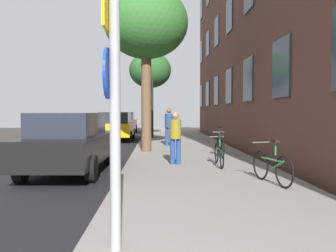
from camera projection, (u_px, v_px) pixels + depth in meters
The scene contains 16 objects.
ground_plane at pixel (105, 149), 15.63m from camera, with size 41.80×41.80×0.00m, color #332D28.
road_asphalt at pixel (57, 149), 15.56m from camera, with size 7.00×38.00×0.01m, color black.
sidewalk at pixel (183, 147), 15.73m from camera, with size 4.20×38.00×0.12m, color gray.
sign_post at pixel (113, 85), 3.84m from camera, with size 0.15×0.60×3.21m.
traffic_light at pixel (151, 98), 20.83m from camera, with size 0.43×0.24×3.42m.
tree_near at pixel (146, 24), 13.45m from camera, with size 3.23×3.23×6.33m.
tree_far at pixel (150, 71), 22.22m from camera, with size 2.66×2.66×5.30m.
bicycle_0 at pixel (272, 166), 7.50m from camera, with size 0.50×1.59×0.96m.
bicycle_1 at pixel (219, 154), 9.95m from camera, with size 0.42×1.65×0.90m.
bicycle_2 at pixel (220, 146), 12.00m from camera, with size 0.42×1.62×0.92m.
bicycle_3 at pixel (220, 141), 13.98m from camera, with size 0.55×1.62×0.94m.
pedestrian_0 at pixel (175, 134), 10.24m from camera, with size 0.41×0.41×1.53m.
pedestrian_1 at pixel (169, 124), 15.90m from camera, with size 0.52×0.52×1.70m.
car_0 at pixel (70, 142), 9.47m from camera, with size 1.92×4.49×1.62m.
car_1 at pixel (116, 126), 19.89m from camera, with size 1.93×4.05×1.62m.
car_2 at pixel (124, 123), 26.43m from camera, with size 1.77×4.00×1.62m.
Camera 1 is at (-0.07, -0.65, 1.66)m, focal length 37.53 mm.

